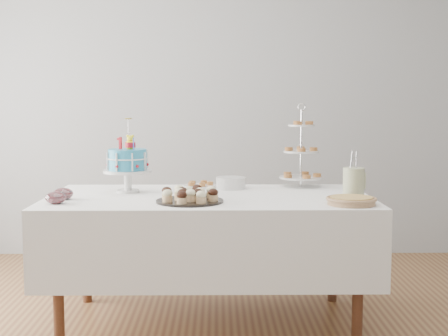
{
  "coord_description": "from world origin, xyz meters",
  "views": [
    {
      "loc": [
        0.05,
        -3.39,
        1.32
      ],
      "look_at": [
        0.09,
        0.3,
        0.94
      ],
      "focal_mm": 50.0,
      "sensor_mm": 36.0,
      "label": 1
    }
  ],
  "objects_px": {
    "pie": "(351,200)",
    "jam_bowl_b": "(63,194)",
    "utensil_pitcher": "(354,182)",
    "plate_stack": "(231,183)",
    "jam_bowl_a": "(56,198)",
    "pastry_plate": "(200,184)",
    "cupcake_tray": "(190,195)",
    "table": "(209,233)",
    "birthday_cake": "(128,172)",
    "tiered_stand": "(301,152)"
  },
  "relations": [
    {
      "from": "plate_stack",
      "to": "jam_bowl_a",
      "type": "distance_m",
      "value": 1.14
    },
    {
      "from": "birthday_cake",
      "to": "pastry_plate",
      "type": "height_order",
      "value": "birthday_cake"
    },
    {
      "from": "cupcake_tray",
      "to": "table",
      "type": "bearing_deg",
      "value": 66.71
    },
    {
      "from": "pie",
      "to": "plate_stack",
      "type": "height_order",
      "value": "plate_stack"
    },
    {
      "from": "jam_bowl_b",
      "to": "pastry_plate",
      "type": "bearing_deg",
      "value": 34.84
    },
    {
      "from": "pastry_plate",
      "to": "jam_bowl_a",
      "type": "bearing_deg",
      "value": -138.42
    },
    {
      "from": "cupcake_tray",
      "to": "plate_stack",
      "type": "distance_m",
      "value": 0.6
    },
    {
      "from": "plate_stack",
      "to": "table",
      "type": "bearing_deg",
      "value": -113.99
    },
    {
      "from": "cupcake_tray",
      "to": "jam_bowl_b",
      "type": "xyz_separation_m",
      "value": [
        -0.73,
        0.11,
        -0.01
      ]
    },
    {
      "from": "table",
      "to": "birthday_cake",
      "type": "relative_size",
      "value": 4.18
    },
    {
      "from": "jam_bowl_b",
      "to": "utensil_pitcher",
      "type": "distance_m",
      "value": 1.68
    },
    {
      "from": "table",
      "to": "pie",
      "type": "distance_m",
      "value": 0.89
    },
    {
      "from": "pie",
      "to": "tiered_stand",
      "type": "distance_m",
      "value": 0.78
    },
    {
      "from": "tiered_stand",
      "to": "jam_bowl_b",
      "type": "relative_size",
      "value": 4.75
    },
    {
      "from": "table",
      "to": "tiered_stand",
      "type": "relative_size",
      "value": 3.48
    },
    {
      "from": "cupcake_tray",
      "to": "jam_bowl_a",
      "type": "relative_size",
      "value": 3.26
    },
    {
      "from": "cupcake_tray",
      "to": "utensil_pitcher",
      "type": "distance_m",
      "value": 0.95
    },
    {
      "from": "pie",
      "to": "jam_bowl_a",
      "type": "height_order",
      "value": "jam_bowl_a"
    },
    {
      "from": "tiered_stand",
      "to": "utensil_pitcher",
      "type": "xyz_separation_m",
      "value": [
        0.24,
        -0.52,
        -0.13
      ]
    },
    {
      "from": "plate_stack",
      "to": "jam_bowl_a",
      "type": "relative_size",
      "value": 1.65
    },
    {
      "from": "plate_stack",
      "to": "jam_bowl_b",
      "type": "relative_size",
      "value": 1.65
    },
    {
      "from": "birthday_cake",
      "to": "cupcake_tray",
      "type": "xyz_separation_m",
      "value": [
        0.4,
        -0.38,
        -0.08
      ]
    },
    {
      "from": "pastry_plate",
      "to": "utensil_pitcher",
      "type": "xyz_separation_m",
      "value": [
        0.91,
        -0.52,
        0.08
      ]
    },
    {
      "from": "pastry_plate",
      "to": "jam_bowl_a",
      "type": "distance_m",
      "value": 1.04
    },
    {
      "from": "plate_stack",
      "to": "jam_bowl_a",
      "type": "xyz_separation_m",
      "value": [
        -0.98,
        -0.6,
        -0.0
      ]
    },
    {
      "from": "tiered_stand",
      "to": "cupcake_tray",
      "type": "bearing_deg",
      "value": -137.75
    },
    {
      "from": "pastry_plate",
      "to": "cupcake_tray",
      "type": "bearing_deg",
      "value": -93.52
    },
    {
      "from": "table",
      "to": "jam_bowl_b",
      "type": "xyz_separation_m",
      "value": [
        -0.84,
        -0.14,
        0.26
      ]
    },
    {
      "from": "pie",
      "to": "utensil_pitcher",
      "type": "distance_m",
      "value": 0.24
    },
    {
      "from": "pie",
      "to": "table",
      "type": "bearing_deg",
      "value": 156.73
    },
    {
      "from": "birthday_cake",
      "to": "tiered_stand",
      "type": "distance_m",
      "value": 1.14
    },
    {
      "from": "cupcake_tray",
      "to": "pastry_plate",
      "type": "xyz_separation_m",
      "value": [
        0.04,
        0.64,
        -0.03
      ]
    },
    {
      "from": "plate_stack",
      "to": "utensil_pitcher",
      "type": "distance_m",
      "value": 0.82
    },
    {
      "from": "table",
      "to": "cupcake_tray",
      "type": "height_order",
      "value": "cupcake_tray"
    },
    {
      "from": "cupcake_tray",
      "to": "utensil_pitcher",
      "type": "height_order",
      "value": "utensil_pitcher"
    },
    {
      "from": "birthday_cake",
      "to": "jam_bowl_a",
      "type": "distance_m",
      "value": 0.55
    },
    {
      "from": "plate_stack",
      "to": "pastry_plate",
      "type": "distance_m",
      "value": 0.22
    },
    {
      "from": "pie",
      "to": "utensil_pitcher",
      "type": "height_order",
      "value": "utensil_pitcher"
    },
    {
      "from": "plate_stack",
      "to": "jam_bowl_a",
      "type": "bearing_deg",
      "value": -148.64
    },
    {
      "from": "tiered_stand",
      "to": "pastry_plate",
      "type": "distance_m",
      "value": 0.7
    },
    {
      "from": "table",
      "to": "utensil_pitcher",
      "type": "distance_m",
      "value": 0.91
    },
    {
      "from": "pastry_plate",
      "to": "jam_bowl_b",
      "type": "relative_size",
      "value": 1.97
    },
    {
      "from": "table",
      "to": "pastry_plate",
      "type": "bearing_deg",
      "value": 99.23
    },
    {
      "from": "pie",
      "to": "jam_bowl_b",
      "type": "xyz_separation_m",
      "value": [
        -1.62,
        0.2,
        0.01
      ]
    },
    {
      "from": "pie",
      "to": "jam_bowl_b",
      "type": "relative_size",
      "value": 2.38
    },
    {
      "from": "pie",
      "to": "jam_bowl_b",
      "type": "distance_m",
      "value": 1.63
    },
    {
      "from": "utensil_pitcher",
      "to": "tiered_stand",
      "type": "bearing_deg",
      "value": 124.61
    },
    {
      "from": "pie",
      "to": "pastry_plate",
      "type": "bearing_deg",
      "value": 138.99
    },
    {
      "from": "jam_bowl_a",
      "to": "pie",
      "type": "bearing_deg",
      "value": -1.71
    },
    {
      "from": "jam_bowl_b",
      "to": "jam_bowl_a",
      "type": "bearing_deg",
      "value": -91.06
    }
  ]
}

